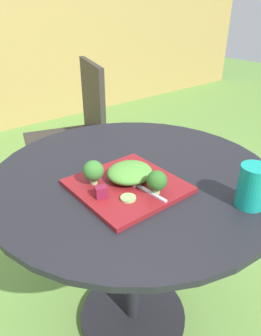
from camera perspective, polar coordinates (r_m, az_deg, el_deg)
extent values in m
plane|color=#669342|center=(1.48, 0.44, -25.94)|extent=(12.00, 12.00, 0.00)
cylinder|color=black|center=(0.99, 0.60, -1.15)|extent=(0.90, 0.90, 0.02)
cylinder|color=black|center=(1.20, 0.51, -15.53)|extent=(0.06, 0.06, 0.67)
cylinder|color=black|center=(1.46, 0.45, -25.48)|extent=(0.44, 0.44, 0.04)
cube|color=#332D28|center=(1.94, -12.26, 4.56)|extent=(0.55, 0.55, 0.03)
cube|color=#332D28|center=(1.90, -6.96, 12.18)|extent=(0.15, 0.41, 0.45)
cylinder|color=#332D28|center=(2.18, -17.18, 0.32)|extent=(0.02, 0.02, 0.43)
cylinder|color=#332D28|center=(1.87, -15.96, -4.57)|extent=(0.02, 0.02, 0.43)
cylinder|color=#332D28|center=(2.22, -8.01, 1.95)|extent=(0.02, 0.02, 0.43)
cylinder|color=#332D28|center=(1.92, -5.31, -2.55)|extent=(0.02, 0.02, 0.43)
cube|color=maroon|center=(0.90, -0.66, -3.32)|extent=(0.29, 0.29, 0.01)
cylinder|color=#149989|center=(0.86, 21.57, -3.17)|extent=(0.08, 0.08, 0.12)
cylinder|color=#118275|center=(0.87, 21.37, -4.15)|extent=(0.07, 0.07, 0.08)
cube|color=silver|center=(0.85, 3.83, -4.62)|extent=(0.02, 0.11, 0.00)
cube|color=silver|center=(0.90, 0.31, -2.63)|extent=(0.03, 0.05, 0.00)
ellipsoid|color=#519338|center=(0.91, -0.14, -0.80)|extent=(0.14, 0.13, 0.05)
cylinder|color=#99B770|center=(0.85, 4.79, -4.17)|extent=(0.02, 0.02, 0.02)
sphere|color=#2D6623|center=(0.84, 4.87, -2.35)|extent=(0.06, 0.06, 0.06)
cylinder|color=#99B770|center=(0.90, -6.86, -2.31)|extent=(0.02, 0.02, 0.02)
sphere|color=#38752D|center=(0.88, -6.98, -0.44)|extent=(0.06, 0.06, 0.06)
cylinder|color=#8EB766|center=(0.83, -0.43, -5.56)|extent=(0.04, 0.04, 0.01)
cube|color=maroon|center=(0.83, -5.43, -4.41)|extent=(0.04, 0.03, 0.03)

